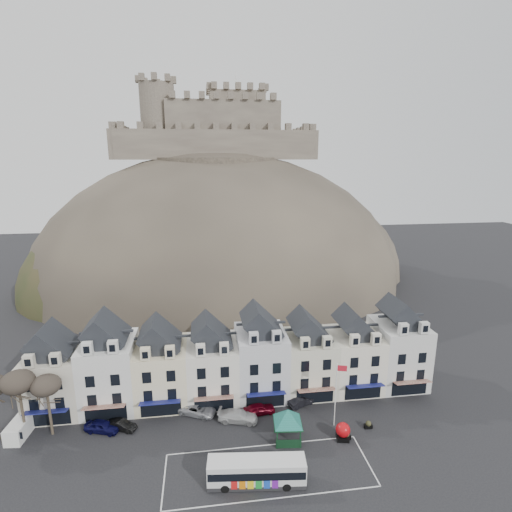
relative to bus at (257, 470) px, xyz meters
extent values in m
plane|color=black|center=(-0.49, 0.34, -1.56)|extent=(300.00, 300.00, 0.00)
cube|color=silver|center=(1.51, 1.59, -1.56)|extent=(22.00, 7.50, 0.01)
cube|color=beige|center=(-24.29, 16.34, 2.44)|extent=(6.80, 8.00, 8.00)
cube|color=black|center=(-24.29, 16.34, 7.64)|extent=(6.80, 5.76, 2.80)
cube|color=beige|center=(-25.79, 12.74, 7.34)|extent=(1.20, 0.80, 1.60)
cube|color=beige|center=(-22.79, 12.74, 7.34)|extent=(1.20, 0.80, 1.60)
cube|color=black|center=(-24.29, 12.31, -0.26)|extent=(5.10, 0.06, 2.20)
cube|color=navy|center=(-24.29, 11.64, 1.04)|extent=(5.10, 1.29, 0.43)
cube|color=silver|center=(-17.49, 16.34, 3.04)|extent=(6.80, 8.00, 9.20)
cube|color=black|center=(-17.49, 16.34, 8.84)|extent=(6.80, 5.76, 2.80)
cube|color=silver|center=(-18.99, 12.74, 8.54)|extent=(1.20, 0.80, 1.60)
cube|color=silver|center=(-15.99, 12.74, 8.54)|extent=(1.20, 0.80, 1.60)
cube|color=black|center=(-17.49, 12.31, -0.26)|extent=(5.10, 0.06, 2.20)
cube|color=maroon|center=(-17.49, 11.64, 1.04)|extent=(5.10, 1.29, 0.43)
cube|color=beige|center=(-10.69, 16.34, 2.44)|extent=(6.80, 8.00, 8.00)
cube|color=black|center=(-10.69, 16.34, 7.64)|extent=(6.80, 5.76, 2.80)
cube|color=beige|center=(-12.19, 12.74, 7.34)|extent=(1.20, 0.80, 1.60)
cube|color=beige|center=(-9.19, 12.74, 7.34)|extent=(1.20, 0.80, 1.60)
cube|color=black|center=(-10.69, 12.31, -0.26)|extent=(5.10, 0.06, 2.20)
cube|color=navy|center=(-10.69, 11.64, 1.04)|extent=(5.10, 1.29, 0.43)
cube|color=white|center=(-3.89, 16.34, 2.44)|extent=(6.80, 8.00, 8.00)
cube|color=black|center=(-3.89, 16.34, 7.64)|extent=(6.80, 5.76, 2.80)
cube|color=white|center=(-5.39, 12.74, 7.34)|extent=(1.20, 0.80, 1.60)
cube|color=white|center=(-2.39, 12.74, 7.34)|extent=(1.20, 0.80, 1.60)
cube|color=black|center=(-3.89, 12.31, -0.26)|extent=(5.10, 0.06, 2.20)
cube|color=maroon|center=(-3.89, 11.64, 1.04)|extent=(5.10, 1.29, 0.43)
cube|color=silver|center=(2.91, 16.34, 3.04)|extent=(6.80, 8.00, 9.20)
cube|color=black|center=(2.91, 16.34, 8.84)|extent=(6.80, 5.76, 2.80)
cube|color=silver|center=(1.41, 12.74, 8.54)|extent=(1.20, 0.80, 1.60)
cube|color=silver|center=(4.41, 12.74, 8.54)|extent=(1.20, 0.80, 1.60)
cube|color=black|center=(2.91, 12.31, -0.26)|extent=(5.10, 0.06, 2.20)
cube|color=navy|center=(2.91, 11.64, 1.04)|extent=(5.10, 1.29, 0.43)
cube|color=beige|center=(9.71, 16.34, 2.44)|extent=(6.80, 8.00, 8.00)
cube|color=black|center=(9.71, 16.34, 7.64)|extent=(6.80, 5.76, 2.80)
cube|color=beige|center=(8.21, 12.74, 7.34)|extent=(1.20, 0.80, 1.60)
cube|color=beige|center=(11.21, 12.74, 7.34)|extent=(1.20, 0.80, 1.60)
cube|color=black|center=(9.71, 12.31, -0.26)|extent=(5.10, 0.06, 2.20)
cube|color=maroon|center=(9.71, 11.64, 1.04)|extent=(5.10, 1.29, 0.43)
cube|color=white|center=(16.51, 16.34, 2.44)|extent=(6.80, 8.00, 8.00)
cube|color=black|center=(16.51, 16.34, 7.64)|extent=(6.80, 5.76, 2.80)
cube|color=white|center=(15.01, 12.74, 7.34)|extent=(1.20, 0.80, 1.60)
cube|color=white|center=(18.01, 12.74, 7.34)|extent=(1.20, 0.80, 1.60)
cube|color=black|center=(16.51, 12.31, -0.26)|extent=(5.10, 0.06, 2.20)
cube|color=navy|center=(16.51, 11.64, 1.04)|extent=(5.10, 1.29, 0.43)
cube|color=silver|center=(23.31, 16.34, 3.04)|extent=(6.80, 8.00, 9.20)
cube|color=black|center=(23.31, 16.34, 8.84)|extent=(6.80, 5.76, 2.80)
cube|color=silver|center=(21.81, 12.74, 8.54)|extent=(1.20, 0.80, 1.60)
cube|color=silver|center=(24.81, 12.74, 8.54)|extent=(1.20, 0.80, 1.60)
cube|color=black|center=(23.31, 12.31, -0.26)|extent=(5.10, 0.06, 2.20)
cube|color=maroon|center=(23.31, 11.64, 1.04)|extent=(5.10, 1.29, 0.43)
ellipsoid|color=#36302A|center=(-0.49, 70.34, -1.56)|extent=(96.00, 76.00, 68.00)
ellipsoid|color=#2D391C|center=(-22.49, 64.34, -1.56)|extent=(52.00, 44.00, 42.00)
ellipsoid|color=#36302A|center=(23.51, 74.34, -1.56)|extent=(56.00, 48.00, 46.00)
ellipsoid|color=#2D391C|center=(-4.49, 56.34, -1.56)|extent=(40.00, 28.00, 28.00)
ellipsoid|color=#36302A|center=(9.51, 58.34, -1.56)|extent=(36.00, 28.00, 24.00)
cylinder|color=#36302A|center=(-0.49, 70.34, 29.44)|extent=(30.00, 30.00, 3.00)
cube|color=brown|center=(-0.49, 66.34, 33.94)|extent=(48.00, 2.20, 7.00)
cube|color=brown|center=(-0.49, 86.34, 33.94)|extent=(48.00, 2.20, 7.00)
cube|color=brown|center=(-24.49, 76.34, 33.94)|extent=(2.20, 22.00, 7.00)
cube|color=brown|center=(23.51, 76.34, 33.94)|extent=(2.20, 22.00, 7.00)
cube|color=brown|center=(1.51, 76.34, 39.44)|extent=(28.00, 18.00, 10.00)
cube|color=brown|center=(5.51, 78.34, 40.94)|extent=(14.00, 12.00, 13.00)
cylinder|color=brown|center=(-14.49, 72.34, 39.44)|extent=(8.40, 8.40, 18.00)
cylinder|color=silver|center=(5.51, 78.34, 49.94)|extent=(0.16, 0.16, 5.00)
cylinder|color=#392E24|center=(-26.49, 10.84, 1.45)|extent=(0.32, 0.32, 6.02)
ellipsoid|color=#383028|center=(-26.49, 10.84, 5.75)|extent=(3.78, 3.78, 2.67)
cylinder|color=#392E24|center=(-23.49, 10.84, 1.17)|extent=(0.32, 0.32, 5.46)
ellipsoid|color=#383028|center=(-23.49, 10.84, 5.07)|extent=(3.43, 3.43, 2.42)
cube|color=#262628|center=(0.00, 0.00, -1.24)|extent=(10.20, 3.37, 0.46)
cube|color=silver|center=(0.00, 0.00, 0.09)|extent=(10.20, 3.33, 2.29)
cube|color=black|center=(0.00, 0.00, 0.21)|extent=(10.01, 3.38, 0.86)
cube|color=silver|center=(0.00, 0.00, 1.12)|extent=(9.99, 3.22, 0.23)
cube|color=orange|center=(4.93, -0.53, 0.97)|extent=(0.17, 1.09, 0.25)
cylinder|color=black|center=(2.88, -1.34, -1.15)|extent=(0.90, 0.38, 0.87)
cylinder|color=black|center=(3.10, 0.70, -1.15)|extent=(0.90, 0.38, 0.87)
cylinder|color=black|center=(-3.30, -0.68, -1.15)|extent=(0.90, 0.38, 0.87)
cylinder|color=black|center=(-3.08, 1.36, -1.15)|extent=(0.90, 0.38, 0.87)
cube|color=#11331B|center=(3.32, 7.33, -0.38)|extent=(0.16, 0.16, 2.37)
cube|color=#11331B|center=(5.97, 7.05, -0.38)|extent=(0.16, 0.16, 2.37)
cube|color=#11331B|center=(3.05, 4.67, -0.38)|extent=(0.16, 0.16, 2.37)
cube|color=#11331B|center=(5.70, 4.40, -0.38)|extent=(0.16, 0.16, 2.37)
cube|color=#11331B|center=(4.51, 5.86, 0.81)|extent=(3.57, 3.57, 0.12)
cone|color=#166255|center=(4.51, 5.86, 1.69)|extent=(6.50, 6.50, 1.78)
cube|color=black|center=(11.06, 5.13, -1.29)|extent=(1.69, 1.69, 0.55)
sphere|color=#B70A10|center=(11.06, 5.13, -0.30)|extent=(1.72, 1.72, 1.72)
cylinder|color=silver|center=(10.88, 7.69, 2.74)|extent=(0.13, 0.13, 8.60)
cube|color=red|center=(11.45, 7.54, 6.39)|extent=(1.15, 0.34, 0.75)
cube|color=white|center=(-27.16, 11.12, -0.56)|extent=(2.30, 4.54, 2.00)
cube|color=black|center=(-27.16, 11.12, -0.18)|extent=(1.81, 0.24, 0.86)
cube|color=black|center=(11.51, 5.08, -1.30)|extent=(1.05, 0.53, 0.52)
sphere|color=#2D391C|center=(11.51, 5.08, -0.88)|extent=(0.73, 0.73, 0.73)
cube|color=black|center=(14.91, 6.60, -1.32)|extent=(1.00, 0.53, 0.49)
sphere|color=#2D391C|center=(14.91, 6.60, -0.92)|extent=(0.69, 0.69, 0.69)
imported|color=#0B0B39|center=(-17.59, 10.47, -0.83)|extent=(4.61, 2.95, 1.46)
imported|color=black|center=(-15.29, 10.52, -0.95)|extent=(3.89, 2.66, 1.22)
imported|color=#A4A6AC|center=(-6.09, 12.34, -0.87)|extent=(5.40, 4.13, 1.38)
imported|color=silver|center=(-0.97, 10.16, -0.83)|extent=(5.41, 3.26, 1.47)
imported|color=#550412|center=(1.93, 11.28, -0.85)|extent=(4.36, 2.29, 1.42)
imported|color=black|center=(7.92, 12.34, -0.92)|extent=(4.09, 2.72, 1.28)
camera|label=1|loc=(-4.77, -33.89, 31.14)|focal=28.00mm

